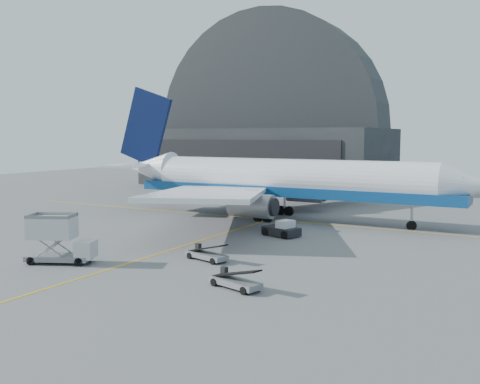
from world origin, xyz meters
The scene contains 9 objects.
ground centered at (0.00, 0.00, 0.00)m, with size 200.00×200.00×0.00m, color #565659.
taxi_lines centered at (0.00, 12.67, 0.01)m, with size 80.00×42.12×0.02m.
hangar centered at (-22.00, 64.95, 9.54)m, with size 50.00×28.30×28.00m.
airliner centered at (0.02, 21.26, 4.95)m, with size 50.44×48.91×17.70m.
catering_truck centered at (-5.12, -9.40, 1.95)m, with size 5.94×4.20×3.84m.
pushback_tug centered at (6.10, 10.53, 0.67)m, with size 4.30×3.21×1.78m.
belt_loader_a centered at (5.06, -2.59, 0.51)m, with size 4.38×2.39×1.64m.
belt_loader_b centered at (11.32, -8.71, 0.51)m, with size 4.40×2.46×1.65m.
traffic_cone centered at (4.97, -1.76, 0.25)m, with size 0.36×0.36×0.52m.
Camera 1 is at (29.20, -40.11, 10.51)m, focal length 40.00 mm.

